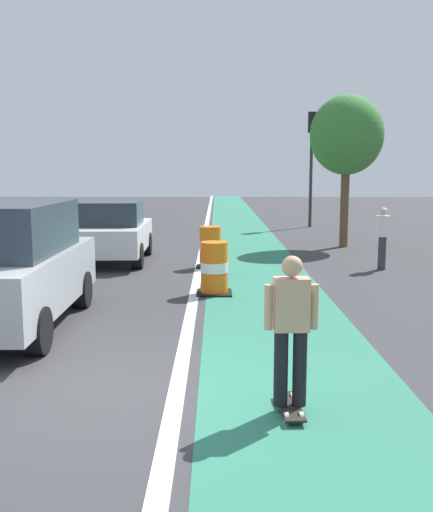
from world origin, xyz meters
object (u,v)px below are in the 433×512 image
at_px(traffic_barrel_mid, 208,248).
at_px(traffic_light_corner, 309,149).
at_px(skateboarder_on_lane, 289,329).
at_px(street_tree_sidewalk, 344,136).
at_px(parked_sedan_second, 110,232).
at_px(traffic_barrel_front, 212,269).
at_px(parked_suv_nearest, 8,265).
at_px(pedestrian_crossing, 380,236).

xyz_separation_m(traffic_barrel_mid, traffic_light_corner, (4.41, 11.21, 2.97)).
xyz_separation_m(skateboarder_on_lane, street_tree_sidewalk, (3.49, 13.67, 2.76)).
xyz_separation_m(skateboarder_on_lane, parked_sedan_second, (-3.70, 10.41, -0.08)).
height_order(traffic_barrel_front, street_tree_sidewalk, street_tree_sidewalk).
bearing_deg(parked_suv_nearest, traffic_barrel_front, 38.88).
xyz_separation_m(skateboarder_on_lane, pedestrian_crossing, (3.50, 9.07, -0.05)).
bearing_deg(traffic_barrel_front, pedestrian_crossing, 34.84).
relative_size(skateboarder_on_lane, traffic_barrel_front, 1.55).
height_order(skateboarder_on_lane, traffic_barrel_front, skateboarder_on_lane).
height_order(skateboarder_on_lane, traffic_light_corner, traffic_light_corner).
xyz_separation_m(traffic_barrel_mid, street_tree_sidewalk, (4.44, 4.26, 3.14)).
relative_size(traffic_light_corner, street_tree_sidewalk, 1.02).
bearing_deg(skateboarder_on_lane, street_tree_sidewalk, 75.67).
xyz_separation_m(parked_suv_nearest, street_tree_sidewalk, (7.61, 10.27, 2.63)).
relative_size(traffic_light_corner, pedestrian_crossing, 3.17).
height_order(skateboarder_on_lane, parked_sedan_second, parked_sedan_second).
bearing_deg(skateboarder_on_lane, pedestrian_crossing, 68.90).
distance_m(parked_suv_nearest, traffic_barrel_mid, 6.81).
bearing_deg(traffic_barrel_mid, traffic_barrel_front, -87.94).
bearing_deg(parked_sedan_second, pedestrian_crossing, -10.55).
xyz_separation_m(skateboarder_on_lane, parked_suv_nearest, (-4.12, 3.40, 0.12)).
distance_m(skateboarder_on_lane, traffic_barrel_mid, 9.47).
relative_size(skateboarder_on_lane, pedestrian_crossing, 1.05).
bearing_deg(parked_suv_nearest, pedestrian_crossing, 36.64).
distance_m(traffic_barrel_front, traffic_light_corner, 15.47).
height_order(parked_suv_nearest, traffic_barrel_mid, parked_suv_nearest).
relative_size(skateboarder_on_lane, parked_sedan_second, 0.41).
relative_size(skateboarder_on_lane, traffic_barrel_mid, 1.55).
distance_m(traffic_barrel_front, traffic_barrel_mid, 3.35).
relative_size(skateboarder_on_lane, traffic_light_corner, 0.33).
height_order(traffic_barrel_front, pedestrian_crossing, pedestrian_crossing).
height_order(traffic_barrel_mid, street_tree_sidewalk, street_tree_sidewalk).
distance_m(traffic_barrel_mid, traffic_light_corner, 12.40).
bearing_deg(traffic_barrel_mid, parked_suv_nearest, -117.84).
relative_size(traffic_barrel_front, pedestrian_crossing, 0.68).
bearing_deg(traffic_barrel_front, traffic_barrel_mid, 92.06).
relative_size(pedestrian_crossing, street_tree_sidewalk, 0.32).
relative_size(parked_suv_nearest, pedestrian_crossing, 2.87).
xyz_separation_m(parked_suv_nearest, traffic_light_corner, (7.58, 17.22, 2.47)).
bearing_deg(skateboarder_on_lane, traffic_barrel_front, 97.76).
xyz_separation_m(traffic_barrel_front, pedestrian_crossing, (4.33, 3.01, 0.33)).
bearing_deg(pedestrian_crossing, skateboarder_on_lane, -111.10).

